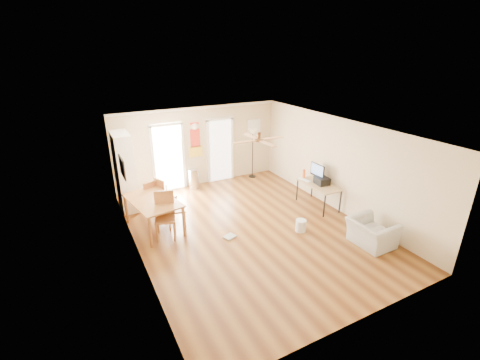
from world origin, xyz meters
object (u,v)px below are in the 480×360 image
dining_chair_right_b (176,207)px  dining_table (154,214)px  armchair (371,233)px  dining_chair_near (165,216)px  dining_chair_far (148,197)px  trash_can (194,179)px  torchiere_lamp (253,154)px  bookshelf (125,172)px  dining_chair_right_a (166,195)px  printer (322,181)px  wastebasket_a (301,226)px  computer_desk (318,195)px

dining_chair_right_b → dining_table: bearing=90.6°
dining_chair_right_b → armchair: bearing=-114.9°
dining_chair_near → dining_chair_far: 1.51m
trash_can → torchiere_lamp: size_ratio=0.39×
bookshelf → dining_chair_near: (0.50, -2.11, -0.53)m
bookshelf → dining_chair_right_b: size_ratio=2.06×
dining_chair_right_a → torchiere_lamp: torchiere_lamp is taller
trash_can → torchiere_lamp: bearing=1.4°
dining_chair_far → torchiere_lamp: 4.08m
dining_chair_right_b → printer: 4.14m
torchiere_lamp → wastebasket_a: size_ratio=5.60×
computer_desk → printer: 0.45m
printer → dining_chair_right_b: bearing=175.7°
dining_chair_far → dining_chair_right_b: bearing=95.3°
printer → wastebasket_a: bearing=-139.8°
trash_can → printer: printer is taller
dining_chair_near → torchiere_lamp: bearing=52.0°
computer_desk → torchiere_lamp: bearing=99.9°
dining_table → dining_chair_near: bearing=-75.3°
dining_chair_right_b → dining_chair_near: (-0.41, -0.42, 0.03)m
dining_chair_right_b → trash_can: bearing=-17.2°
printer → wastebasket_a: size_ratio=1.28×
torchiere_lamp → printer: size_ratio=4.39×
bookshelf → dining_chair_near: bearing=-86.5°
dining_table → torchiere_lamp: torchiere_lamp is taller
bookshelf → wastebasket_a: bearing=-53.4°
printer → wastebasket_a: 1.76m
dining_table → wastebasket_a: 3.72m
dining_chair_right_b → dining_chair_near: dining_chair_near is taller
trash_can → armchair: bearing=-63.6°
bookshelf → dining_chair_right_a: bearing=-50.7°
torchiere_lamp → trash_can: bearing=-178.6°
armchair → dining_chair_far: bearing=45.6°
dining_chair_far → wastebasket_a: size_ratio=3.17×
wastebasket_a → printer: bearing=33.1°
torchiere_lamp → dining_chair_right_b: bearing=-148.2°
printer → armchair: 2.23m
dining_chair_far → wastebasket_a: dining_chair_far is taller
dining_table → dining_chair_right_a: bearing=54.8°
dining_table → dining_chair_far: (0.09, 0.96, 0.08)m
dining_chair_right_a → dining_chair_right_b: dining_chair_right_b is taller
dining_chair_right_a → dining_chair_right_b: (0.00, -0.91, 0.02)m
dining_chair_near → printer: dining_chair_near is taller
dining_chair_near → dining_chair_right_a: bearing=91.3°
dining_chair_right_b → printer: dining_chair_right_b is taller
dining_table → armchair: 5.30m
dining_chair_near → computer_desk: dining_chair_near is taller
dining_table → dining_chair_right_b: dining_chair_right_b is taller
dining_chair_right_b → torchiere_lamp: (3.46, 2.15, 0.32)m
trash_can → computer_desk: 3.97m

